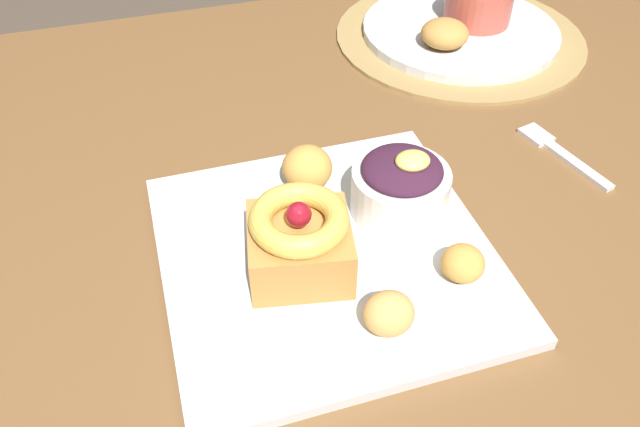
{
  "coord_description": "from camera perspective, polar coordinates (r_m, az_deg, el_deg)",
  "views": [
    {
      "loc": [
        -0.18,
        -0.45,
        1.16
      ],
      "look_at": [
        -0.07,
        -0.06,
        0.77
      ],
      "focal_mm": 35.14,
      "sensor_mm": 36.0,
      "label": 1
    }
  ],
  "objects": [
    {
      "name": "dining_table",
      "position": [
        0.71,
        3.61,
        -3.22
      ],
      "size": [
        1.49,
        0.93,
        0.73
      ],
      "color": "brown",
      "rests_on": "ground_plane"
    },
    {
      "name": "woven_placemat",
      "position": [
        0.93,
        12.56,
        15.51
      ],
      "size": [
        0.34,
        0.34,
        0.0
      ],
      "primitive_type": "cylinder",
      "color": "#997A47",
      "rests_on": "dining_table"
    },
    {
      "name": "front_plate",
      "position": [
        0.57,
        0.59,
        -3.8
      ],
      "size": [
        0.29,
        0.29,
        0.01
      ],
      "primitive_type": "cube",
      "color": "silver",
      "rests_on": "dining_table"
    },
    {
      "name": "cake_slice",
      "position": [
        0.53,
        -1.87,
        -2.44
      ],
      "size": [
        0.1,
        0.1,
        0.08
      ],
      "rotation": [
        0.0,
        0.0,
        -0.18
      ],
      "color": "#B77F3D",
      "rests_on": "front_plate"
    },
    {
      "name": "berry_ramekin",
      "position": [
        0.59,
        7.35,
        2.51
      ],
      "size": [
        0.09,
        0.09,
        0.07
      ],
      "color": "white",
      "rests_on": "front_plate"
    },
    {
      "name": "fritter_front",
      "position": [
        0.5,
        6.28,
        -9.04
      ],
      "size": [
        0.04,
        0.04,
        0.04
      ],
      "primitive_type": "ellipsoid",
      "color": "tan",
      "rests_on": "front_plate"
    },
    {
      "name": "fritter_middle",
      "position": [
        0.55,
        12.88,
        -4.44
      ],
      "size": [
        0.04,
        0.04,
        0.03
      ],
      "primitive_type": "ellipsoid",
      "color": "gold",
      "rests_on": "front_plate"
    },
    {
      "name": "fritter_back",
      "position": [
        0.62,
        -1.18,
        4.2
      ],
      "size": [
        0.05,
        0.05,
        0.04
      ],
      "primitive_type": "ellipsoid",
      "color": "gold",
      "rests_on": "front_plate"
    },
    {
      "name": "back_plate",
      "position": [
        0.93,
        12.64,
        15.97
      ],
      "size": [
        0.27,
        0.27,
        0.01
      ],
      "primitive_type": "cylinder",
      "color": "silver",
      "rests_on": "woven_placemat"
    },
    {
      "name": "back_pastry",
      "position": [
        0.87,
        11.29,
        15.77
      ],
      "size": [
        0.06,
        0.06,
        0.03
      ],
      "primitive_type": "ellipsoid",
      "color": "#B77F3D",
      "rests_on": "back_plate"
    },
    {
      "name": "fork",
      "position": [
        0.74,
        20.9,
        5.32
      ],
      "size": [
        0.05,
        0.13,
        0.0
      ],
      "rotation": [
        0.0,
        0.0,
        1.79
      ],
      "color": "silver",
      "rests_on": "dining_table"
    }
  ]
}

